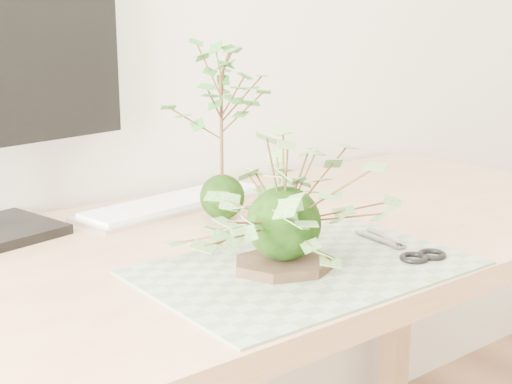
% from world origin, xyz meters
% --- Properties ---
extents(desk, '(1.60, 0.70, 0.74)m').
position_xyz_m(desk, '(0.05, 1.23, 0.65)').
color(desk, tan).
rests_on(desk, ground_plane).
extents(cutting_mat, '(0.48, 0.32, 0.00)m').
position_xyz_m(cutting_mat, '(0.02, 1.04, 0.74)').
color(cutting_mat, '#62775B').
rests_on(cutting_mat, desk).
extents(stone_dish, '(0.20, 0.20, 0.01)m').
position_xyz_m(stone_dish, '(-0.02, 1.06, 0.75)').
color(stone_dish, black).
rests_on(stone_dish, cutting_mat).
extents(ivy_kokedama, '(0.38, 0.38, 0.21)m').
position_xyz_m(ivy_kokedama, '(-0.02, 1.06, 0.86)').
color(ivy_kokedama, black).
rests_on(ivy_kokedama, stone_dish).
extents(maple_kokedama, '(0.19, 0.19, 0.34)m').
position_xyz_m(maple_kokedama, '(0.08, 1.34, 0.98)').
color(maple_kokedama, black).
rests_on(maple_kokedama, desk).
extents(keyboard, '(0.43, 0.18, 0.02)m').
position_xyz_m(keyboard, '(0.06, 1.46, 0.75)').
color(keyboard, silver).
rests_on(keyboard, desk).
extents(scissors, '(0.09, 0.18, 0.01)m').
position_xyz_m(scissors, '(0.19, 0.98, 0.75)').
color(scissors, gray).
rests_on(scissors, cutting_mat).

